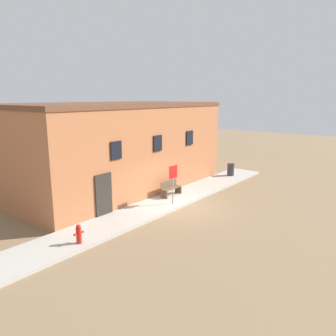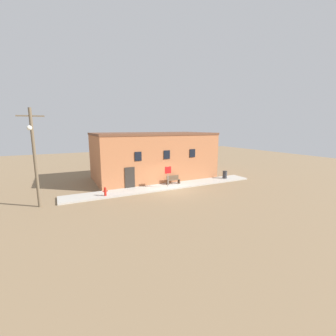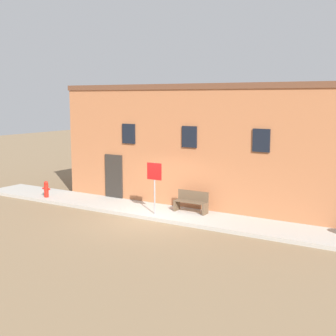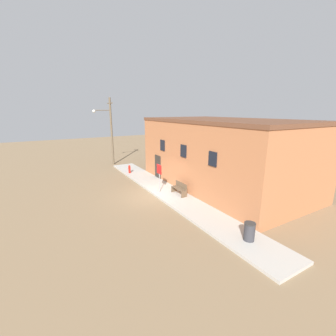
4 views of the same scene
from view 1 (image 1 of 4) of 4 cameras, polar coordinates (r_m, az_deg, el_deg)
ground_plane at (r=17.66m, az=2.47°, el=-6.92°), size 80.00×80.00×0.00m
sidewalk at (r=18.27m, az=-0.34°, el=-6.00°), size 20.22×2.20×0.15m
brick_building at (r=21.27m, az=-9.51°, el=3.80°), size 13.76×7.49×5.45m
fire_hydrant at (r=13.58m, az=-15.28°, el=-11.00°), size 0.44×0.21×0.79m
stop_sign at (r=17.40m, az=0.89°, el=-1.60°), size 0.69×0.06×2.11m
bench at (r=19.17m, az=0.46°, el=-3.54°), size 1.43×0.44×0.88m
trash_bin at (r=24.44m, az=10.86°, el=-0.25°), size 0.53×0.53×0.88m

